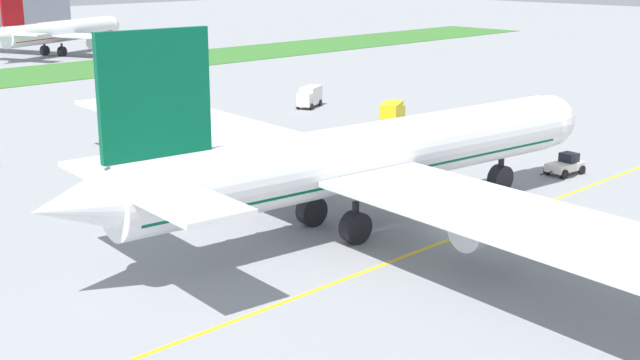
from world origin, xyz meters
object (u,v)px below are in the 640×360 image
airliner_foreground (360,159)px  service_truck_fuel_bowser (310,96)px  parked_airliner_far_outer (58,32)px  pushback_tug (566,165)px  service_truck_baggage_loader (392,113)px

airliner_foreground → service_truck_fuel_bowser: (35.48, 42.52, -4.09)m
service_truck_fuel_bowser → parked_airliner_far_outer: (6.48, 85.80, 3.37)m
pushback_tug → service_truck_baggage_loader: service_truck_baggage_loader is taller
pushback_tug → service_truck_fuel_bowser: bearing=79.6°
airliner_foreground → parked_airliner_far_outer: (41.97, 128.32, -0.72)m
airliner_foreground → service_truck_fuel_bowser: bearing=50.2°
service_truck_baggage_loader → parked_airliner_far_outer: (8.73, 103.35, 3.26)m
airliner_foreground → service_truck_baggage_loader: size_ratio=12.98×
airliner_foreground → service_truck_fuel_bowser: size_ratio=14.80×
service_truck_baggage_loader → parked_airliner_far_outer: size_ratio=0.11×
pushback_tug → service_truck_baggage_loader: size_ratio=0.92×
pushback_tug → parked_airliner_far_outer: parked_airliner_far_outer is taller
pushback_tug → service_truck_baggage_loader: (6.13, 27.98, 0.72)m
airliner_foreground → pushback_tug: size_ratio=14.18×
pushback_tug → service_truck_fuel_bowser: service_truck_fuel_bowser is taller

